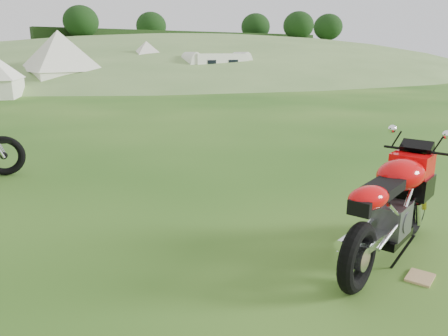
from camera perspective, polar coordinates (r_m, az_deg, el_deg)
ground at (r=6.01m, az=3.46°, el=-5.20°), size 120.00×120.00×0.00m
hillside at (r=52.29m, az=-3.30°, el=12.65°), size 80.00×64.00×8.00m
hedgerow at (r=52.29m, az=-3.30°, el=12.65°), size 36.00×1.20×8.60m
sport_motorcycle at (r=4.66m, az=21.14°, el=-3.86°), size 2.21×1.10×1.29m
plywood_board at (r=4.62m, az=24.24°, el=-12.91°), size 0.33×0.30×0.02m
tent_mid at (r=26.65m, az=-20.61°, el=12.77°), size 3.75×3.75×2.97m
tent_right at (r=29.08m, az=-10.01°, el=13.30°), size 3.44×3.44×2.69m
caravan at (r=27.71m, az=-0.92°, el=12.74°), size 4.48×2.40×2.01m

